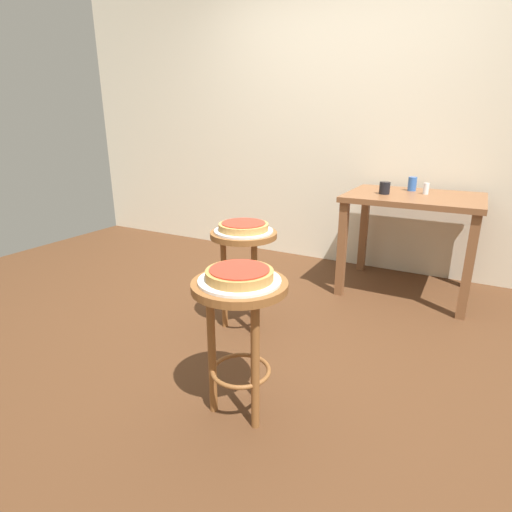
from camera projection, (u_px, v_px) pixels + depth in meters
name	position (u px, v px, depth m)	size (l,w,h in m)	color
ground_plane	(261.00, 332.00, 2.58)	(6.00, 6.00, 0.00)	#4C2D19
back_wall	(352.00, 95.00, 3.49)	(6.00, 0.10, 3.00)	beige
stool_foreground	(240.00, 316.00, 1.74)	(0.41, 0.41, 0.64)	brown
serving_plate_foreground	(240.00, 280.00, 1.68)	(0.35, 0.35, 0.01)	silver
pizza_foreground	(239.00, 274.00, 1.68)	(0.28, 0.28, 0.05)	#B78442
stool_middle	(244.00, 257.00, 2.51)	(0.41, 0.41, 0.64)	brown
serving_plate_middle	(244.00, 231.00, 2.46)	(0.36, 0.36, 0.01)	silver
pizza_middle	(244.00, 226.00, 2.45)	(0.30, 0.30, 0.05)	tan
dining_table	(413.00, 211.00, 3.03)	(0.95, 0.74, 0.76)	brown
cup_near_edge	(385.00, 188.00, 3.01)	(0.08, 0.08, 0.09)	black
cup_far_edge	(412.00, 184.00, 3.16)	(0.06, 0.06, 0.11)	#3360B2
condiment_shaker	(426.00, 189.00, 3.01)	(0.04, 0.04, 0.08)	white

